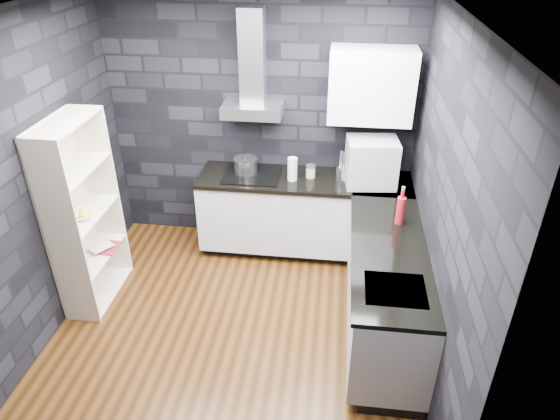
% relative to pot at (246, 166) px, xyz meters
% --- Properties ---
extents(ground, '(3.20, 3.20, 0.00)m').
position_rel_pot_xyz_m(ground, '(0.12, -1.34, -0.98)').
color(ground, '#43240D').
extents(ceiling, '(3.20, 3.20, 0.00)m').
position_rel_pot_xyz_m(ceiling, '(0.12, -1.34, 1.72)').
color(ceiling, silver).
extents(wall_back, '(3.20, 0.05, 2.70)m').
position_rel_pot_xyz_m(wall_back, '(0.12, 0.28, 0.37)').
color(wall_back, black).
rests_on(wall_back, ground).
extents(wall_front, '(3.20, 0.05, 2.70)m').
position_rel_pot_xyz_m(wall_front, '(0.12, -2.97, 0.37)').
color(wall_front, black).
rests_on(wall_front, ground).
extents(wall_left, '(0.05, 3.20, 2.70)m').
position_rel_pot_xyz_m(wall_left, '(-1.50, -1.34, 0.37)').
color(wall_left, black).
rests_on(wall_left, ground).
extents(wall_right, '(0.05, 3.20, 2.70)m').
position_rel_pot_xyz_m(wall_right, '(1.75, -1.34, 0.37)').
color(wall_right, black).
rests_on(wall_right, ground).
extents(toekick_back, '(2.18, 0.50, 0.10)m').
position_rel_pot_xyz_m(toekick_back, '(0.62, -0.00, -0.93)').
color(toekick_back, black).
rests_on(toekick_back, ground).
extents(toekick_right, '(0.50, 1.78, 0.10)m').
position_rel_pot_xyz_m(toekick_right, '(1.46, -1.24, -0.93)').
color(toekick_right, black).
rests_on(toekick_right, ground).
extents(counter_back_cab, '(2.20, 0.60, 0.76)m').
position_rel_pot_xyz_m(counter_back_cab, '(0.62, -0.04, -0.50)').
color(counter_back_cab, '#BBBCC0').
rests_on(counter_back_cab, ground).
extents(counter_right_cab, '(0.60, 1.80, 0.76)m').
position_rel_pot_xyz_m(counter_right_cab, '(1.42, -1.24, -0.50)').
color(counter_right_cab, '#BBBCC0').
rests_on(counter_right_cab, ground).
extents(counter_back_top, '(2.20, 0.62, 0.04)m').
position_rel_pot_xyz_m(counter_back_top, '(0.62, -0.05, -0.10)').
color(counter_back_top, black).
rests_on(counter_back_top, counter_back_cab).
extents(counter_right_top, '(0.62, 1.80, 0.04)m').
position_rel_pot_xyz_m(counter_right_top, '(1.41, -1.24, -0.10)').
color(counter_right_top, black).
rests_on(counter_right_top, counter_right_cab).
extents(counter_corner_top, '(0.62, 0.62, 0.04)m').
position_rel_pot_xyz_m(counter_corner_top, '(1.42, -0.04, -0.10)').
color(counter_corner_top, black).
rests_on(counter_corner_top, counter_right_cab).
extents(hood_body, '(0.60, 0.34, 0.12)m').
position_rel_pot_xyz_m(hood_body, '(0.07, 0.09, 0.58)').
color(hood_body, '#AAAAAF').
rests_on(hood_body, wall_back).
extents(hood_chimney, '(0.24, 0.20, 0.90)m').
position_rel_pot_xyz_m(hood_chimney, '(0.07, 0.16, 1.09)').
color(hood_chimney, '#AAAAAF').
rests_on(hood_chimney, hood_body).
extents(upper_cabinet, '(0.80, 0.35, 0.70)m').
position_rel_pot_xyz_m(upper_cabinet, '(1.22, 0.08, 0.87)').
color(upper_cabinet, white).
rests_on(upper_cabinet, wall_back).
extents(cooktop, '(0.58, 0.50, 0.01)m').
position_rel_pot_xyz_m(cooktop, '(0.07, -0.04, -0.08)').
color(cooktop, black).
rests_on(cooktop, counter_back_top).
extents(sink_rim, '(0.44, 0.40, 0.01)m').
position_rel_pot_xyz_m(sink_rim, '(1.42, -1.74, -0.09)').
color(sink_rim, '#AAAAAF').
rests_on(sink_rim, counter_right_top).
extents(pot, '(0.29, 0.29, 0.14)m').
position_rel_pot_xyz_m(pot, '(0.00, 0.00, 0.00)').
color(pot, silver).
rests_on(pot, cooktop).
extents(glass_vase, '(0.11, 0.11, 0.24)m').
position_rel_pot_xyz_m(glass_vase, '(0.50, -0.10, 0.04)').
color(glass_vase, silver).
rests_on(glass_vase, counter_back_top).
extents(storage_jar, '(0.10, 0.10, 0.12)m').
position_rel_pot_xyz_m(storage_jar, '(0.68, -0.01, -0.02)').
color(storage_jar, tan).
rests_on(storage_jar, counter_back_top).
extents(utensil_crock, '(0.13, 0.13, 0.13)m').
position_rel_pot_xyz_m(utensil_crock, '(0.99, -0.03, -0.02)').
color(utensil_crock, silver).
rests_on(utensil_crock, counter_back_top).
extents(appliance_garage, '(0.53, 0.43, 0.49)m').
position_rel_pot_xyz_m(appliance_garage, '(1.28, -0.08, 0.14)').
color(appliance_garage, '#A2A3A9').
rests_on(appliance_garage, counter_back_top).
extents(red_bottle, '(0.09, 0.09, 0.25)m').
position_rel_pot_xyz_m(red_bottle, '(1.52, -0.82, 0.04)').
color(red_bottle, maroon).
rests_on(red_bottle, counter_right_top).
extents(bookshelf, '(0.36, 0.81, 1.80)m').
position_rel_pot_xyz_m(bookshelf, '(-1.30, -1.04, -0.08)').
color(bookshelf, beige).
rests_on(bookshelf, ground).
extents(fruit_bowl, '(0.29, 0.29, 0.06)m').
position_rel_pot_xyz_m(fruit_bowl, '(-1.30, -1.09, -0.05)').
color(fruit_bowl, white).
rests_on(fruit_bowl, bookshelf).
extents(book_red, '(0.18, 0.03, 0.24)m').
position_rel_pot_xyz_m(book_red, '(-1.29, -0.91, -0.41)').
color(book_red, maroon).
rests_on(book_red, bookshelf).
extents(book_second, '(0.13, 0.10, 0.21)m').
position_rel_pot_xyz_m(book_second, '(-1.31, -0.90, -0.39)').
color(book_second, '#B2B2B2').
rests_on(book_second, bookshelf).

